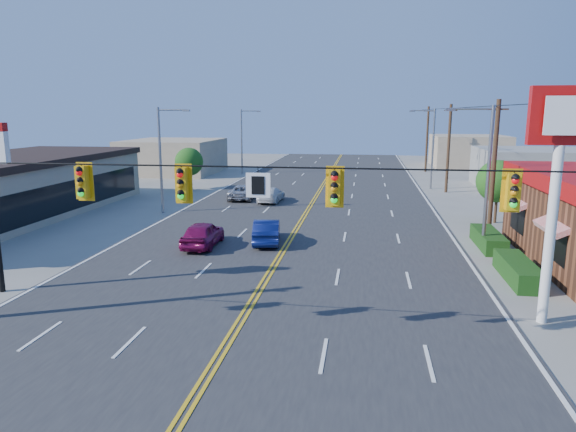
# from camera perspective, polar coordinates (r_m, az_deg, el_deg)

# --- Properties ---
(ground) EXTENTS (160.00, 160.00, 0.00)m
(ground) POSITION_cam_1_polar(r_m,az_deg,el_deg) (17.40, -7.12, -14.57)
(ground) COLOR gray
(ground) RESTS_ON ground
(road) EXTENTS (20.00, 120.00, 0.06)m
(road) POSITION_cam_1_polar(r_m,az_deg,el_deg) (36.10, 1.43, -0.69)
(road) COLOR #2D2D30
(road) RESTS_ON ground
(signal_span) EXTENTS (24.32, 0.34, 9.00)m
(signal_span) POSITION_cam_1_polar(r_m,az_deg,el_deg) (15.92, -7.97, 1.49)
(signal_span) COLOR #47301E
(signal_span) RESTS_ON ground
(kfc_pylon) EXTENTS (2.20, 0.36, 8.50)m
(kfc_pylon) POSITION_cam_1_polar(r_m,az_deg,el_deg) (20.21, 27.83, 5.69)
(kfc_pylon) COLOR white
(kfc_pylon) RESTS_ON ground
(streetlight_se) EXTENTS (2.55, 0.25, 8.00)m
(streetlight_se) POSITION_cam_1_polar(r_m,az_deg,el_deg) (29.89, 21.01, 4.74)
(streetlight_se) COLOR gray
(streetlight_se) RESTS_ON ground
(streetlight_ne) EXTENTS (2.55, 0.25, 8.00)m
(streetlight_ne) POSITION_cam_1_polar(r_m,az_deg,el_deg) (53.50, 15.60, 7.70)
(streetlight_ne) COLOR gray
(streetlight_ne) RESTS_ON ground
(streetlight_sw) EXTENTS (2.55, 0.25, 8.00)m
(streetlight_sw) POSITION_cam_1_polar(r_m,az_deg,el_deg) (40.14, -13.75, 6.69)
(streetlight_sw) COLOR gray
(streetlight_sw) RESTS_ON ground
(streetlight_nw) EXTENTS (2.55, 0.25, 8.00)m
(streetlight_nw) POSITION_cam_1_polar(r_m,az_deg,el_deg) (64.90, -5.00, 8.65)
(streetlight_nw) COLOR gray
(streetlight_nw) RESTS_ON ground
(utility_pole_near) EXTENTS (0.28, 0.28, 8.40)m
(utility_pole_near) POSITION_cam_1_polar(r_m,az_deg,el_deg) (34.11, 21.88, 4.88)
(utility_pole_near) COLOR #47301E
(utility_pole_near) RESTS_ON ground
(utility_pole_mid) EXTENTS (0.28, 0.28, 8.40)m
(utility_pole_mid) POSITION_cam_1_polar(r_m,az_deg,el_deg) (51.74, 17.40, 7.13)
(utility_pole_mid) COLOR #47301E
(utility_pole_mid) RESTS_ON ground
(utility_pole_far) EXTENTS (0.28, 0.28, 8.40)m
(utility_pole_far) POSITION_cam_1_polar(r_m,az_deg,el_deg) (69.55, 15.19, 8.22)
(utility_pole_far) COLOR #47301E
(utility_pole_far) RESTS_ON ground
(tree_kfc_rear) EXTENTS (2.94, 2.94, 4.41)m
(tree_kfc_rear) POSITION_cam_1_polar(r_m,az_deg,el_deg) (38.42, 22.30, 3.59)
(tree_kfc_rear) COLOR #47301E
(tree_kfc_rear) RESTS_ON ground
(tree_west) EXTENTS (2.80, 2.80, 4.20)m
(tree_west) POSITION_cam_1_polar(r_m,az_deg,el_deg) (52.24, -10.94, 5.93)
(tree_west) COLOR #47301E
(tree_west) RESTS_ON ground
(bld_east_mid) EXTENTS (12.00, 10.00, 4.00)m
(bld_east_mid) POSITION_cam_1_polar(r_m,az_deg,el_deg) (58.05, 26.31, 4.70)
(bld_east_mid) COLOR gray
(bld_east_mid) RESTS_ON ground
(bld_west_far) EXTENTS (11.00, 12.00, 4.20)m
(bld_west_far) POSITION_cam_1_polar(r_m,az_deg,el_deg) (67.80, -12.60, 6.49)
(bld_west_far) COLOR tan
(bld_west_far) RESTS_ON ground
(bld_east_far) EXTENTS (10.00, 10.00, 4.40)m
(bld_east_far) POSITION_cam_1_polar(r_m,az_deg,el_deg) (78.59, 19.43, 6.83)
(bld_east_far) COLOR tan
(bld_east_far) RESTS_ON ground
(car_magenta) EXTENTS (1.81, 4.30, 1.45)m
(car_magenta) POSITION_cam_1_polar(r_m,az_deg,el_deg) (29.79, -9.46, -2.08)
(car_magenta) COLOR maroon
(car_magenta) RESTS_ON ground
(car_blue) EXTENTS (2.10, 4.43, 1.40)m
(car_blue) POSITION_cam_1_polar(r_m,az_deg,el_deg) (30.25, -2.38, -1.77)
(car_blue) COLOR navy
(car_blue) RESTS_ON ground
(car_white) EXTENTS (1.99, 4.44, 1.26)m
(car_white) POSITION_cam_1_polar(r_m,az_deg,el_deg) (44.18, -1.93, 2.34)
(car_white) COLOR silver
(car_white) RESTS_ON ground
(car_silver) EXTENTS (2.26, 4.70, 1.29)m
(car_silver) POSITION_cam_1_polar(r_m,az_deg,el_deg) (45.68, -4.98, 2.62)
(car_silver) COLOR #B5B5BA
(car_silver) RESTS_ON ground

